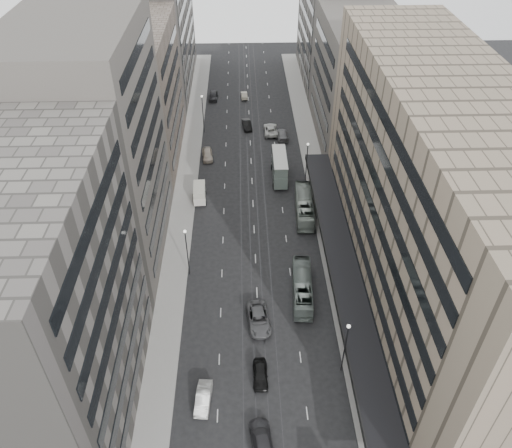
{
  "coord_description": "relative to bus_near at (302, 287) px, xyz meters",
  "views": [
    {
      "loc": [
        -1.64,
        -40.35,
        51.37
      ],
      "look_at": [
        0.12,
        16.13,
        5.83
      ],
      "focal_mm": 35.0,
      "sensor_mm": 36.0,
      "label": 1
    }
  ],
  "objects": [
    {
      "name": "building_left_a",
      "position": [
        -27.75,
        -15.42,
        13.52
      ],
      "size": [
        15.0,
        28.0,
        30.0
      ],
      "primitive_type": "cube",
      "color": "slate",
      "rests_on": "ground"
    },
    {
      "name": "sedan_4",
      "position": [
        -14.75,
        36.84,
        -0.64
      ],
      "size": [
        2.52,
        5.13,
        1.68
      ],
      "primitive_type": "imported",
      "rotation": [
        0.0,
        0.0,
        0.11
      ],
      "color": "#B7A997",
      "rests_on": "ground"
    },
    {
      "name": "panel_van",
      "position": [
        -15.45,
        22.91,
        0.07
      ],
      "size": [
        2.38,
        4.56,
        2.82
      ],
      "rotation": [
        0.0,
        0.0,
        0.05
      ],
      "color": "silver",
      "rests_on": "ground"
    },
    {
      "name": "double_decker",
      "position": [
        -1.19,
        29.26,
        1.09
      ],
      "size": [
        2.74,
        8.72,
        4.76
      ],
      "rotation": [
        0.0,
        0.0,
        -0.01
      ],
      "color": "slate",
      "rests_on": "ground"
    },
    {
      "name": "sedan_1",
      "position": [
        -12.86,
        -16.16,
        -0.73
      ],
      "size": [
        1.97,
        4.69,
        1.51
      ],
      "primitive_type": "imported",
      "rotation": [
        0.0,
        0.0,
        -0.08
      ],
      "color": "silver",
      "rests_on": "ground"
    },
    {
      "name": "sedan_5",
      "position": [
        -6.83,
        49.13,
        -0.69
      ],
      "size": [
        2.28,
        4.96,
        1.58
      ],
      "primitive_type": "imported",
      "rotation": [
        0.0,
        0.0,
        0.13
      ],
      "color": "black",
      "rests_on": "ground"
    },
    {
      "name": "bus_far",
      "position": [
        2.25,
        18.52,
        0.13
      ],
      "size": [
        3.35,
        11.66,
        3.21
      ],
      "primitive_type": "imported",
      "rotation": [
        0.0,
        0.0,
        3.08
      ],
      "color": "#919D93",
      "rests_on": "ground"
    },
    {
      "name": "sedan_6",
      "position": [
        -1.82,
        46.63,
        -0.64
      ],
      "size": [
        2.82,
        6.04,
        1.67
      ],
      "primitive_type": "imported",
      "rotation": [
        0.0,
        0.0,
        3.15
      ],
      "color": "beige",
      "rests_on": "ground"
    },
    {
      "name": "sidewalk_right",
      "position": [
        5.75,
        30.08,
        -1.4
      ],
      "size": [
        4.0,
        125.0,
        0.15
      ],
      "primitive_type": "cube",
      "color": "gray",
      "rests_on": "ground"
    },
    {
      "name": "lamp_left_near",
      "position": [
        -15.95,
        4.58,
        3.72
      ],
      "size": [
        0.44,
        0.44,
        8.32
      ],
      "color": "#262628",
      "rests_on": "ground"
    },
    {
      "name": "bus_near",
      "position": [
        0.0,
        0.0,
        0.0
      ],
      "size": [
        3.21,
        10.77,
        2.96
      ],
      "primitive_type": "imported",
      "rotation": [
        0.0,
        0.0,
        3.07
      ],
      "color": "gray",
      "rests_on": "ground"
    },
    {
      "name": "building_left_b",
      "position": [
        -27.75,
        11.58,
        15.52
      ],
      "size": [
        15.0,
        26.0,
        34.0
      ],
      "primitive_type": "cube",
      "color": "#544F49",
      "rests_on": "ground"
    },
    {
      "name": "sedan_3",
      "position": [
        -6.44,
        -21.29,
        -0.69
      ],
      "size": [
        2.89,
        5.7,
        1.59
      ],
      "primitive_type": "imported",
      "rotation": [
        0.0,
        0.0,
        3.27
      ],
      "color": "#2A2A2D",
      "rests_on": "ground"
    },
    {
      "name": "building_right_far",
      "position": [
        15.25,
        74.58,
        12.52
      ],
      "size": [
        15.0,
        32.0,
        28.0
      ],
      "primitive_type": "cube",
      "color": "slate",
      "rests_on": "ground"
    },
    {
      "name": "sedan_0",
      "position": [
        -6.3,
        -13.19,
        -0.74
      ],
      "size": [
        1.78,
        4.36,
        1.48
      ],
      "primitive_type": "imported",
      "rotation": [
        0.0,
        0.0,
        0.01
      ],
      "color": "black",
      "rests_on": "ground"
    },
    {
      "name": "department_store",
      "position": [
        15.21,
        0.58,
        13.47
      ],
      "size": [
        19.2,
        60.0,
        30.0
      ],
      "color": "#7C6E5B",
      "rests_on": "ground"
    },
    {
      "name": "sedan_7",
      "position": [
        0.47,
        44.41,
        -0.69
      ],
      "size": [
        2.41,
        5.54,
        1.59
      ],
      "primitive_type": "imported",
      "rotation": [
        0.0,
        0.0,
        3.18
      ],
      "color": "slate",
      "rests_on": "ground"
    },
    {
      "name": "sedan_9",
      "position": [
        -7.22,
        64.23,
        -0.8
      ],
      "size": [
        1.64,
        4.18,
        1.36
      ],
      "primitive_type": "imported",
      "rotation": [
        0.0,
        0.0,
        3.19
      ],
      "color": "#AFA791",
      "rests_on": "ground"
    },
    {
      "name": "building_left_c",
      "position": [
        -27.75,
        38.58,
        11.02
      ],
      "size": [
        15.0,
        28.0,
        25.0
      ],
      "primitive_type": "cube",
      "color": "#6D5F55",
      "rests_on": "ground"
    },
    {
      "name": "building_left_d",
      "position": [
        -27.75,
        71.58,
        12.52
      ],
      "size": [
        15.0,
        38.0,
        28.0
      ],
      "primitive_type": "cube",
      "color": "slate",
      "rests_on": "ground"
    },
    {
      "name": "lamp_left_far",
      "position": [
        -15.95,
        47.58,
        3.72
      ],
      "size": [
        0.44,
        0.44,
        8.32
      ],
      "color": "#262628",
      "rests_on": "ground"
    },
    {
      "name": "sedan_2",
      "position": [
        -6.21,
        -4.87,
        -0.62
      ],
      "size": [
        3.45,
        6.41,
        1.71
      ],
      "primitive_type": "imported",
      "rotation": [
        0.0,
        0.0,
        0.1
      ],
      "color": "#4F4F51",
      "rests_on": "ground"
    },
    {
      "name": "ground",
      "position": [
        -6.25,
        -7.42,
        -1.48
      ],
      "size": [
        220.0,
        220.0,
        0.0
      ],
      "primitive_type": "plane",
      "color": "black",
      "rests_on": "ground"
    },
    {
      "name": "building_right_mid",
      "position": [
        15.25,
        44.58,
        10.52
      ],
      "size": [
        15.0,
        28.0,
        24.0
      ],
      "primitive_type": "cube",
      "color": "#544F49",
      "rests_on": "ground"
    },
    {
      "name": "sedan_8",
      "position": [
        -14.53,
        63.82,
        -0.62
      ],
      "size": [
        2.29,
        5.13,
        1.71
      ],
      "primitive_type": "imported",
      "rotation": [
        0.0,
        0.0,
        -0.05
      ],
      "color": "#262629",
      "rests_on": "ground"
    },
    {
      "name": "sidewalk_left",
      "position": [
        -18.25,
        30.08,
        -1.4
      ],
      "size": [
        4.0,
        125.0,
        0.15
      ],
      "primitive_type": "cube",
      "color": "gray",
      "rests_on": "ground"
    },
    {
      "name": "lamp_right_far",
      "position": [
        3.45,
        27.58,
        3.72
      ],
      "size": [
        0.44,
        0.44,
        8.32
      ],
      "color": "#262628",
      "rests_on": "ground"
    },
    {
      "name": "lamp_right_near",
      "position": [
        3.45,
        -12.42,
        3.72
      ],
      "size": [
        0.44,
        0.44,
        8.32
      ],
      "color": "#262628",
      "rests_on": "ground"
    }
  ]
}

